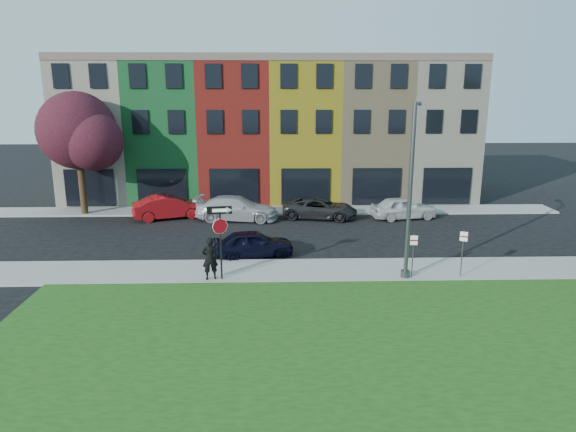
{
  "coord_description": "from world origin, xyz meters",
  "views": [
    {
      "loc": [
        -2.2,
        -19.22,
        8.18
      ],
      "look_at": [
        -1.57,
        4.0,
        2.4
      ],
      "focal_mm": 32.0,
      "sensor_mm": 36.0,
      "label": 1
    }
  ],
  "objects_px": {
    "stop_sign": "(220,228)",
    "man": "(210,258)",
    "sedan_near": "(253,244)",
    "street_lamp": "(410,191)"
  },
  "relations": [
    {
      "from": "stop_sign",
      "to": "sedan_near",
      "type": "distance_m",
      "value": 4.02
    },
    {
      "from": "street_lamp",
      "to": "sedan_near",
      "type": "bearing_deg",
      "value": 174.58
    },
    {
      "from": "stop_sign",
      "to": "man",
      "type": "bearing_deg",
      "value": 171.3
    },
    {
      "from": "man",
      "to": "sedan_near",
      "type": "height_order",
      "value": "man"
    },
    {
      "from": "man",
      "to": "street_lamp",
      "type": "xyz_separation_m",
      "value": [
        8.61,
        0.21,
        2.87
      ]
    },
    {
      "from": "man",
      "to": "sedan_near",
      "type": "relative_size",
      "value": 0.45
    },
    {
      "from": "man",
      "to": "sedan_near",
      "type": "distance_m",
      "value": 3.82
    },
    {
      "from": "stop_sign",
      "to": "sedan_near",
      "type": "xyz_separation_m",
      "value": [
        1.25,
        3.4,
        -1.75
      ]
    },
    {
      "from": "sedan_near",
      "to": "stop_sign",
      "type": "bearing_deg",
      "value": 149.96
    },
    {
      "from": "stop_sign",
      "to": "sedan_near",
      "type": "relative_size",
      "value": 0.78
    }
  ]
}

